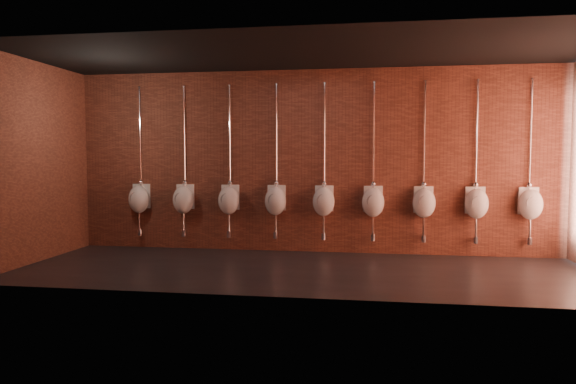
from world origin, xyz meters
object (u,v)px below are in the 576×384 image
object	(u,v)px
urinal_1	(183,199)
urinal_2	(229,200)
urinal_0	(139,198)
urinal_5	(373,201)
urinal_8	(530,203)
urinal_7	(476,203)
urinal_3	(276,200)
urinal_4	(324,201)
urinal_6	(424,202)

from	to	relation	value
urinal_1	urinal_2	world-z (taller)	same
urinal_0	urinal_5	distance (m)	4.23
urinal_0	urinal_8	xyz separation A→B (m)	(6.77, 0.00, 0.00)
urinal_2	urinal_7	distance (m)	4.23
urinal_3	urinal_4	bearing A→B (deg)	0.00
urinal_2	urinal_7	bearing A→B (deg)	0.00
urinal_4	urinal_6	world-z (taller)	same
urinal_7	urinal_3	bearing A→B (deg)	180.00
urinal_2	urinal_3	size ratio (longest dim) A/B	1.00
urinal_6	urinal_7	xyz separation A→B (m)	(0.85, 0.00, 0.00)
urinal_1	urinal_5	distance (m)	3.39
urinal_3	urinal_8	world-z (taller)	same
urinal_3	urinal_6	size ratio (longest dim) A/B	1.00
urinal_5	urinal_7	distance (m)	1.69
urinal_0	urinal_7	bearing A→B (deg)	0.00
urinal_1	urinal_2	distance (m)	0.85
urinal_1	urinal_8	world-z (taller)	same
urinal_1	urinal_5	xyz separation A→B (m)	(3.39, 0.00, 0.00)
urinal_1	urinal_4	bearing A→B (deg)	0.00
urinal_0	urinal_1	size ratio (longest dim) A/B	1.00
urinal_8	urinal_4	bearing A→B (deg)	180.00
urinal_0	urinal_6	size ratio (longest dim) A/B	1.00
urinal_1	urinal_2	bearing A→B (deg)	0.00
urinal_8	urinal_3	bearing A→B (deg)	180.00
urinal_0	urinal_6	bearing A→B (deg)	0.00
urinal_4	urinal_2	bearing A→B (deg)	180.00
urinal_1	urinal_8	xyz separation A→B (m)	(5.93, 0.00, 0.00)
urinal_5	urinal_6	xyz separation A→B (m)	(0.85, 0.00, 0.00)
urinal_1	urinal_6	size ratio (longest dim) A/B	1.00
urinal_0	urinal_3	distance (m)	2.54
urinal_0	urinal_5	size ratio (longest dim) A/B	1.00
urinal_0	urinal_5	world-z (taller)	same
urinal_0	urinal_1	bearing A→B (deg)	0.00
urinal_5	urinal_7	bearing A→B (deg)	0.00
urinal_0	urinal_4	distance (m)	3.39
urinal_6	urinal_3	bearing A→B (deg)	180.00
urinal_0	urinal_3	xyz separation A→B (m)	(2.54, 0.00, 0.00)
urinal_1	urinal_5	size ratio (longest dim) A/B	1.00
urinal_2	urinal_5	xyz separation A→B (m)	(2.54, 0.00, 0.00)
urinal_4	urinal_7	size ratio (longest dim) A/B	1.00
urinal_6	urinal_7	size ratio (longest dim) A/B	1.00
urinal_7	urinal_5	bearing A→B (deg)	180.00
urinal_7	urinal_8	size ratio (longest dim) A/B	1.00
urinal_3	urinal_8	distance (m)	4.23
urinal_5	urinal_1	bearing A→B (deg)	180.00
urinal_5	urinal_7	world-z (taller)	same
urinal_5	urinal_6	distance (m)	0.85
urinal_2	urinal_6	world-z (taller)	same
urinal_8	urinal_1	bearing A→B (deg)	180.00
urinal_0	urinal_6	xyz separation A→B (m)	(5.08, 0.00, 0.00)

